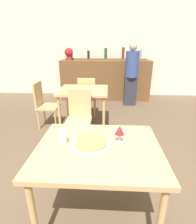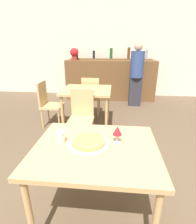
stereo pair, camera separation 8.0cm
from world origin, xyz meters
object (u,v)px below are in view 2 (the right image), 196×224
(person_standing, at_px, (136,73))
(chair_far_side_front, at_px, (82,114))
(wine_glass, at_px, (117,131))
(chair_far_side_left, at_px, (48,101))
(chair_far_side_back, at_px, (91,95))
(potted_plant, at_px, (74,53))
(cheese_shaker, at_px, (61,137))
(pizza_tray, at_px, (88,142))

(person_standing, bearing_deg, chair_far_side_front, -118.16)
(person_standing, relative_size, wine_glass, 10.19)
(person_standing, bearing_deg, chair_far_side_left, -142.58)
(chair_far_side_back, distance_m, person_standing, 1.42)
(chair_far_side_front, relative_size, chair_far_side_back, 1.00)
(chair_far_side_front, bearing_deg, wine_glass, -66.28)
(chair_far_side_back, bearing_deg, chair_far_side_left, 36.14)
(chair_far_side_back, bearing_deg, potted_plant, -64.44)
(person_standing, bearing_deg, potted_plant, 163.06)
(chair_far_side_back, relative_size, wine_glass, 5.68)
(cheese_shaker, bearing_deg, pizza_tray, 1.72)
(wine_glass, relative_size, potted_plant, 0.48)
(person_standing, distance_m, potted_plant, 1.88)
(chair_far_side_back, xyz_separation_m, pizza_tray, (0.32, -2.50, 0.28))
(wine_glass, distance_m, potted_plant, 4.06)
(chair_far_side_front, bearing_deg, cheese_shaker, -86.56)
(chair_far_side_back, height_order, pizza_tray, chair_far_side_back)
(chair_far_side_left, distance_m, wine_glass, 2.35)
(person_standing, bearing_deg, pizza_tray, -102.68)
(cheese_shaker, height_order, person_standing, person_standing)
(chair_far_side_left, xyz_separation_m, pizza_tray, (1.12, -1.92, 0.28))
(pizza_tray, distance_m, cheese_shaker, 0.25)
(potted_plant, bearing_deg, person_standing, -16.94)
(chair_far_side_left, xyz_separation_m, cheese_shaker, (0.88, -1.93, 0.32))
(chair_far_side_front, distance_m, chair_far_side_left, 0.98)
(chair_far_side_front, relative_size, person_standing, 0.56)
(chair_far_side_back, xyz_separation_m, wine_glass, (0.57, -2.46, 0.38))
(chair_far_side_back, height_order, cheese_shaker, chair_far_side_back)
(cheese_shaker, distance_m, wine_glass, 0.49)
(cheese_shaker, bearing_deg, person_standing, 73.49)
(pizza_tray, relative_size, wine_glass, 2.21)
(chair_far_side_back, distance_m, wine_glass, 2.55)
(chair_far_side_front, distance_m, pizza_tray, 1.41)
(potted_plant, bearing_deg, chair_far_side_front, -75.43)
(chair_far_side_back, bearing_deg, cheese_shaker, 91.85)
(person_standing, bearing_deg, wine_glass, -98.75)
(chair_far_side_front, bearing_deg, chair_far_side_left, 143.86)
(chair_far_side_back, bearing_deg, person_standing, -141.67)
(cheese_shaker, bearing_deg, chair_far_side_left, 114.42)
(chair_far_side_front, height_order, wine_glass, wine_glass)
(chair_far_side_front, height_order, potted_plant, potted_plant)
(person_standing, bearing_deg, cheese_shaker, -106.51)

